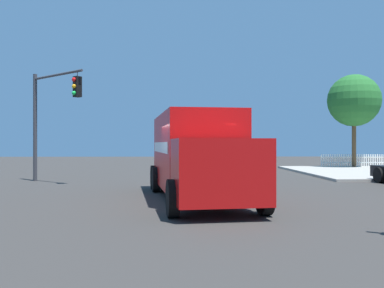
{
  "coord_description": "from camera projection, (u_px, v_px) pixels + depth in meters",
  "views": [
    {
      "loc": [
        0.37,
        13.44,
        1.91
      ],
      "look_at": [
        -0.04,
        -1.18,
        1.91
      ],
      "focal_mm": 39.59,
      "sensor_mm": 36.0,
      "label": 1
    }
  ],
  "objects": [
    {
      "name": "traffic_light_primary",
      "position": [
        49.0,
        109.0,
        20.95
      ],
      "size": [
        3.16,
        2.85,
        5.51
      ],
      "color": "#38383D",
      "rests_on": "ground"
    },
    {
      "name": "picket_fence_run",
      "position": [
        357.0,
        160.0,
        33.61
      ],
      "size": [
        5.86,
        0.05,
        0.95
      ],
      "color": "white",
      "rests_on": "sidewalk_corner_near"
    },
    {
      "name": "ground_plane",
      "position": [
        192.0,
        204.0,
        13.45
      ],
      "size": [
        100.0,
        100.0,
        0.0
      ],
      "primitive_type": "plane",
      "color": "#33302D"
    },
    {
      "name": "delivery_truck",
      "position": [
        196.0,
        154.0,
        14.69
      ],
      "size": [
        3.76,
        8.76,
        2.97
      ],
      "color": "red",
      "rests_on": "ground"
    },
    {
      "name": "shade_tree_near",
      "position": [
        354.0,
        101.0,
        32.65
      ],
      "size": [
        4.02,
        4.02,
        7.14
      ],
      "color": "brown",
      "rests_on": "sidewalk_corner_near"
    }
  ]
}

